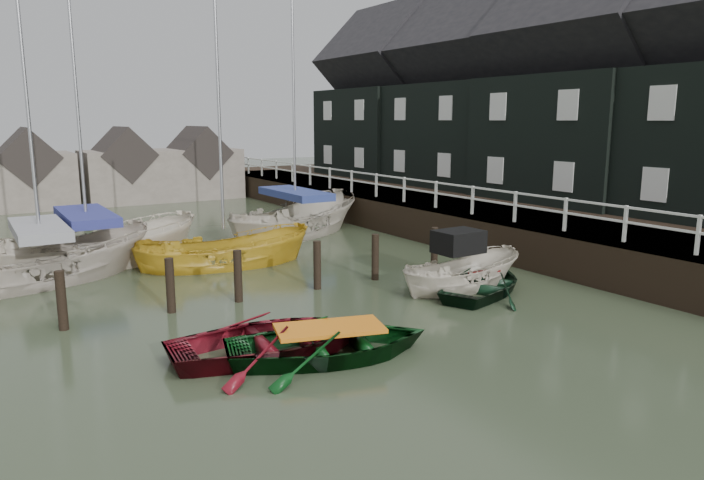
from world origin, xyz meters
TOP-DOWN VIEW (x-y plane):
  - ground at (0.00, 0.00)m, footprint 120.00×120.00m
  - pier at (9.48, 10.00)m, footprint 3.04×32.00m
  - land_strip at (15.00, 10.00)m, footprint 14.00×38.00m
  - quay_houses at (14.99, 8.66)m, footprint 6.52×28.14m
  - mooring_pilings at (-1.11, 3.00)m, footprint 13.72×0.22m
  - far_sheds at (0.83, 26.00)m, footprint 14.00×4.08m
  - rowboat_red at (-2.00, -0.97)m, footprint 4.64×3.52m
  - rowboat_green at (-1.14, -1.74)m, footprint 4.87×4.05m
  - rowboat_dkgreen at (4.98, 0.18)m, footprint 4.60×4.08m
  - motorboat at (4.70, 0.80)m, footprint 4.19×1.66m
  - sailboat_a at (-5.35, 8.11)m, footprint 7.41×4.49m
  - sailboat_b at (-3.81, 9.52)m, footprint 7.44×3.11m
  - sailboat_c at (0.02, 7.24)m, footprint 6.11×3.11m
  - sailboat_d at (4.68, 11.16)m, footprint 8.06×5.77m

SIDE VIEW (x-z plane):
  - ground at x=0.00m, z-range 0.00..0.00m
  - land_strip at x=15.00m, z-range -0.75..0.75m
  - rowboat_red at x=-2.00m, z-range -0.45..0.45m
  - rowboat_green at x=-1.14m, z-range -0.43..0.43m
  - rowboat_dkgreen at x=4.98m, z-range -0.39..0.39m
  - sailboat_c at x=0.02m, z-range -4.87..4.90m
  - sailboat_a at x=-5.35m, z-range -5.56..5.68m
  - sailboat_d at x=4.68m, z-range -6.58..6.71m
  - sailboat_b at x=-3.81m, z-range -6.27..6.39m
  - motorboat at x=4.70m, z-range -1.14..1.34m
  - mooring_pilings at x=-1.11m, z-range -0.40..1.40m
  - pier at x=9.48m, z-range -0.64..2.06m
  - far_sheds at x=0.83m, z-range -0.34..4.06m
  - quay_houses at x=14.99m, z-range 0.68..10.68m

